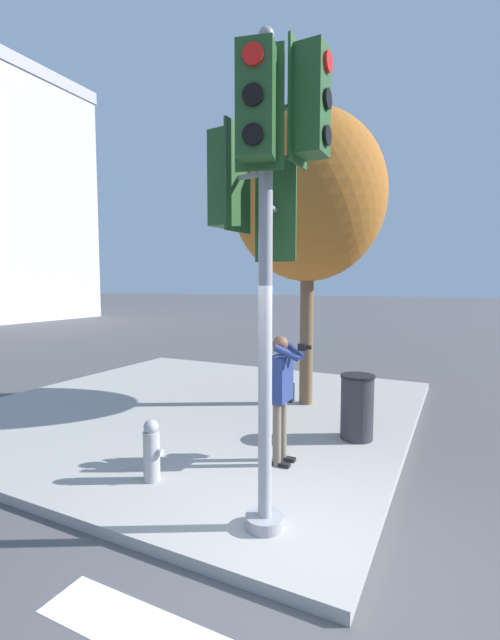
# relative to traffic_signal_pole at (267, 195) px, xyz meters

# --- Properties ---
(ground_plane) EXTENTS (160.00, 160.00, 0.00)m
(ground_plane) POSITION_rel_traffic_signal_pole_xyz_m (-0.23, -0.50, -3.33)
(ground_plane) COLOR #4C4C4F
(sidewalk_corner) EXTENTS (8.00, 8.00, 0.12)m
(sidewalk_corner) POSITION_rel_traffic_signal_pole_xyz_m (3.27, 3.00, -3.27)
(sidewalk_corner) COLOR #9E9B96
(sidewalk_corner) RESTS_ON ground_plane
(traffic_signal_pole) EXTENTS (1.19, 1.19, 4.68)m
(traffic_signal_pole) POSITION_rel_traffic_signal_pole_xyz_m (0.00, 0.00, 0.00)
(traffic_signal_pole) COLOR #939399
(traffic_signal_pole) RESTS_ON sidewalk_corner
(person_photographer) EXTENTS (0.58, 0.54, 1.71)m
(person_photographer) POSITION_rel_traffic_signal_pole_xyz_m (1.48, 0.45, -2.18)
(person_photographer) COLOR black
(person_photographer) RESTS_ON sidewalk_corner
(street_tree) EXTENTS (2.96, 2.96, 5.68)m
(street_tree) POSITION_rel_traffic_signal_pole_xyz_m (4.33, 1.08, 0.83)
(street_tree) COLOR brown
(street_tree) RESTS_ON sidewalk_corner
(fire_hydrant) EXTENTS (0.20, 0.26, 0.76)m
(fire_hydrant) POSITION_rel_traffic_signal_pole_xyz_m (0.29, 1.66, -2.83)
(fire_hydrant) COLOR #99999E
(fire_hydrant) RESTS_ON sidewalk_corner
(trash_bin) EXTENTS (0.52, 0.52, 1.00)m
(trash_bin) POSITION_rel_traffic_signal_pole_xyz_m (2.82, -0.26, -2.70)
(trash_bin) COLOR #2D2D33
(trash_bin) RESTS_ON sidewalk_corner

